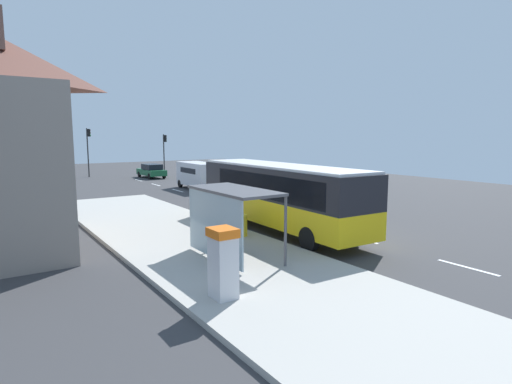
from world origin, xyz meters
The scene contains 21 objects.
ground_plane centered at (0.00, 14.00, -0.02)m, with size 56.00×92.00×0.04m, color #38383A.
sidewalk_platform centered at (-6.40, 2.00, 0.09)m, with size 6.20×30.00×0.18m, color #ADAAA3.
lane_stripe_seg_0 centered at (0.25, -6.00, 0.01)m, with size 0.16×2.20×0.01m, color silver.
lane_stripe_seg_1 centered at (0.25, -1.00, 0.01)m, with size 0.16×2.20×0.01m, color silver.
lane_stripe_seg_2 centered at (0.25, 4.00, 0.01)m, with size 0.16×2.20×0.01m, color silver.
lane_stripe_seg_3 centered at (0.25, 9.00, 0.01)m, with size 0.16×2.20×0.01m, color silver.
lane_stripe_seg_4 centered at (0.25, 14.00, 0.01)m, with size 0.16×2.20×0.01m, color silver.
lane_stripe_seg_5 centered at (0.25, 19.00, 0.01)m, with size 0.16×2.20×0.01m, color silver.
lane_stripe_seg_6 centered at (0.25, 24.00, 0.01)m, with size 0.16×2.20×0.01m, color silver.
lane_stripe_seg_7 centered at (0.25, 29.00, 0.01)m, with size 0.16×2.20×0.01m, color silver.
bus centered at (-1.71, 2.36, 1.84)m, with size 2.90×11.09×3.21m.
white_van centered at (2.20, 18.90, 1.34)m, with size 2.15×5.25×2.30m.
sedan_near centered at (2.30, 30.70, 0.79)m, with size 1.96×4.46×1.52m.
ticket_machine centered at (-8.37, -3.95, 1.17)m, with size 0.66×0.76×1.94m.
recycling_bin_yellow centered at (-4.20, 1.77, 0.66)m, with size 0.52×0.52×0.95m, color yellow.
recycling_bin_green centered at (-4.20, 2.47, 0.66)m, with size 0.52×0.52×0.95m, color green.
recycling_bin_blue centered at (-4.20, 3.17, 0.66)m, with size 0.52×0.52×0.95m, color blue.
recycling_bin_red centered at (-4.20, 3.87, 0.66)m, with size 0.52×0.52×0.95m, color red.
traffic_light_near_side centered at (5.50, 34.77, 3.18)m, with size 0.49×0.28×4.77m.
traffic_light_far_side centered at (-3.11, 35.57, 3.58)m, with size 0.49×0.28×5.43m.
bus_shelter centered at (-6.41, -0.80, 2.10)m, with size 1.80×4.00×2.50m.
Camera 1 is at (-13.74, -13.46, 4.56)m, focal length 29.15 mm.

